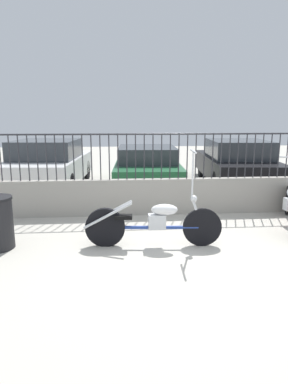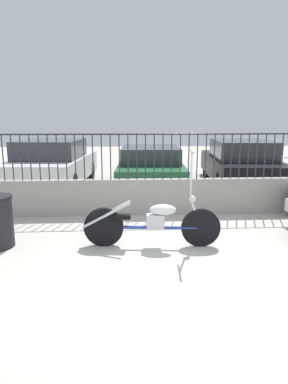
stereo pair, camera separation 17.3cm
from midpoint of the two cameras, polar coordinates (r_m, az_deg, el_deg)
The scene contains 7 objects.
ground_plane at distance 5.20m, azimuth 5.96°, elevation -11.13°, with size 40.00×40.00×0.00m, color #B7B2A5.
low_wall at distance 7.40m, azimuth 3.04°, elevation -0.77°, with size 9.56×0.18×0.77m.
fence_railing at distance 7.24m, azimuth 3.14°, elevation 7.04°, with size 9.56×0.04×0.97m.
motorcycle_blue at distance 5.55m, azimuth 1.28°, elevation -5.00°, with size 2.24×0.52×1.57m.
car_white at distance 10.59m, azimuth -14.46°, elevation 4.62°, with size 2.26×4.38×1.42m.
car_green at distance 10.24m, azimuth 1.57°, elevation 4.31°, with size 2.07×4.44×1.23m.
car_black at distance 10.87m, azimuth 16.20°, elevation 4.65°, with size 2.24×4.65×1.40m.
Camera 2 is at (-0.71, -4.71, 2.07)m, focal length 32.00 mm.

